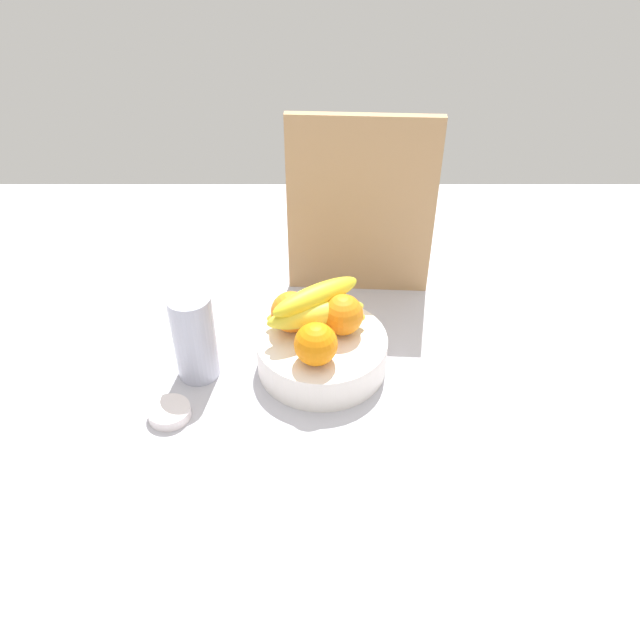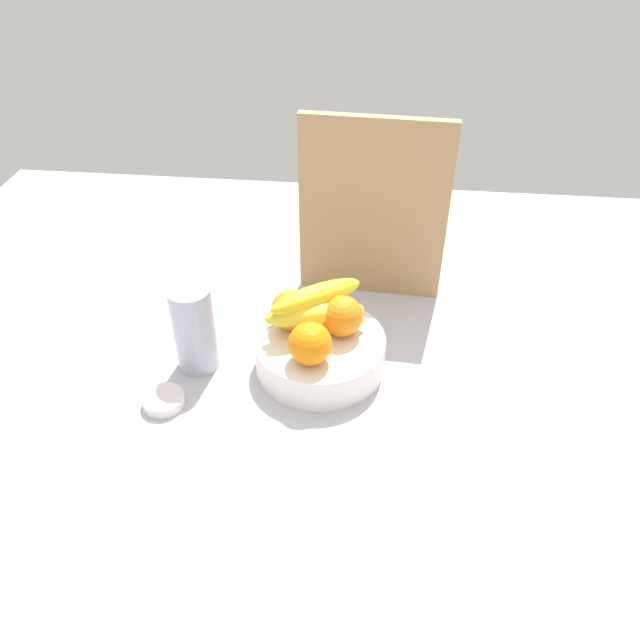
{
  "view_description": "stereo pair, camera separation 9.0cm",
  "coord_description": "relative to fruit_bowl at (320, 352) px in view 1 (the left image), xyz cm",
  "views": [
    {
      "loc": [
        0.67,
        -83.16,
        74.92
      ],
      "look_at": [
        0.99,
        -1.22,
        10.32
      ],
      "focal_mm": 35.31,
      "sensor_mm": 36.0,
      "label": 1
    },
    {
      "loc": [
        9.61,
        -82.71,
        74.92
      ],
      "look_at": [
        0.99,
        -1.22,
        10.32
      ],
      "focal_mm": 35.31,
      "sensor_mm": 36.0,
      "label": 2
    }
  ],
  "objects": [
    {
      "name": "banana_bunch",
      "position": [
        -0.74,
        2.67,
        7.36
      ],
      "size": [
        17.42,
        13.05,
        8.4
      ],
      "color": "yellow",
      "rests_on": "fruit_bowl"
    },
    {
      "name": "orange_front_right",
      "position": [
        3.49,
        2.04,
        6.71
      ],
      "size": [
        7.1,
        7.1,
        7.1
      ],
      "primitive_type": "sphere",
      "color": "orange",
      "rests_on": "fruit_bowl"
    },
    {
      "name": "cutting_board",
      "position": [
        7.42,
        24.39,
        14.84
      ],
      "size": [
        28.06,
        3.36,
        36.0
      ],
      "primitive_type": "cube",
      "rotation": [
        0.0,
        0.0,
        -0.06
      ],
      "color": "tan",
      "rests_on": "ground_plane"
    },
    {
      "name": "ground_plane",
      "position": [
        -0.99,
        1.22,
        -4.66
      ],
      "size": [
        180.0,
        140.0,
        3.0
      ],
      "primitive_type": "cube",
      "color": "#B5B4BE"
    },
    {
      "name": "jar_lid",
      "position": [
        -24.5,
        -11.97,
        -2.26
      ],
      "size": [
        6.86,
        6.86,
        1.79
      ],
      "primitive_type": "cylinder",
      "color": "silver",
      "rests_on": "ground_plane"
    },
    {
      "name": "thermos_tumbler",
      "position": [
        -21.23,
        -1.67,
        4.89
      ],
      "size": [
        7.17,
        7.17,
        16.1
      ],
      "primitive_type": "cylinder",
      "color": "#AEB1C4",
      "rests_on": "ground_plane"
    },
    {
      "name": "orange_center",
      "position": [
        -5.18,
        2.81,
        6.71
      ],
      "size": [
        7.1,
        7.1,
        7.1
      ],
      "primitive_type": "sphere",
      "color": "orange",
      "rests_on": "fruit_bowl"
    },
    {
      "name": "orange_front_left",
      "position": [
        -1.25,
        -5.65,
        6.71
      ],
      "size": [
        7.1,
        7.1,
        7.1
      ],
      "primitive_type": "sphere",
      "color": "orange",
      "rests_on": "fruit_bowl"
    },
    {
      "name": "fruit_bowl",
      "position": [
        0.0,
        0.0,
        0.0
      ],
      "size": [
        22.46,
        22.46,
        6.32
      ],
      "primitive_type": "cylinder",
      "color": "white",
      "rests_on": "ground_plane"
    }
  ]
}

